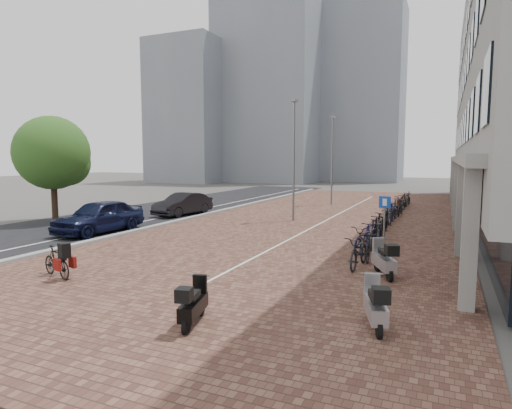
% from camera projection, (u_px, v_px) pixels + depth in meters
% --- Properties ---
extents(ground, '(140.00, 140.00, 0.00)m').
position_uv_depth(ground, '(188.00, 258.00, 15.35)').
color(ground, '#474442').
rests_on(ground, ground).
extents(plaza_brick, '(14.50, 42.00, 0.04)m').
position_uv_depth(plaza_brick, '(328.00, 218.00, 25.48)').
color(plaza_brick, brown).
rests_on(plaza_brick, ground).
extents(street_asphalt, '(8.00, 50.00, 0.03)m').
position_uv_depth(street_asphalt, '(171.00, 209.00, 29.87)').
color(street_asphalt, black).
rests_on(street_asphalt, ground).
extents(curb, '(0.35, 42.00, 0.14)m').
position_uv_depth(curb, '(221.00, 211.00, 28.30)').
color(curb, gray).
rests_on(curb, ground).
extents(lane_line, '(0.12, 44.00, 0.00)m').
position_uv_depth(lane_line, '(196.00, 210.00, 29.07)').
color(lane_line, white).
rests_on(lane_line, street_asphalt).
extents(parking_line, '(0.10, 30.00, 0.00)m').
position_uv_depth(parking_line, '(332.00, 218.00, 25.39)').
color(parking_line, white).
rests_on(parking_line, plaza_brick).
extents(bg_towers, '(33.00, 23.00, 32.00)m').
position_uv_depth(bg_towers, '(284.00, 87.00, 64.14)').
color(bg_towers, gray).
rests_on(bg_towers, ground).
extents(car_navy, '(2.13, 4.69, 1.56)m').
position_uv_depth(car_navy, '(99.00, 216.00, 20.35)').
color(car_navy, black).
rests_on(car_navy, ground).
extents(car_dark, '(2.04, 4.32, 1.37)m').
position_uv_depth(car_dark, '(183.00, 204.00, 26.65)').
color(car_dark, black).
rests_on(car_dark, ground).
extents(hero_bike, '(1.62, 0.90, 1.10)m').
position_uv_depth(hero_bike, '(56.00, 261.00, 12.74)').
color(hero_bike, black).
rests_on(hero_bike, ground).
extents(shoes, '(0.45, 0.40, 0.10)m').
position_uv_depth(shoes, '(59.00, 260.00, 14.73)').
color(shoes, black).
rests_on(shoes, ground).
extents(scooter_front, '(1.13, 1.67, 1.10)m').
position_uv_depth(scooter_front, '(384.00, 259.00, 12.80)').
color(scooter_front, '#A1A2A6').
rests_on(scooter_front, ground).
extents(scooter_mid, '(0.78, 1.49, 0.98)m').
position_uv_depth(scooter_mid, '(193.00, 303.00, 9.10)').
color(scooter_mid, black).
rests_on(scooter_mid, ground).
extents(scooter_back, '(0.90, 1.60, 1.05)m').
position_uv_depth(scooter_back, '(375.00, 304.00, 8.92)').
color(scooter_back, '#9F9EA3').
rests_on(scooter_back, ground).
extents(parking_sign, '(0.43, 0.13, 2.09)m').
position_uv_depth(parking_sign, '(384.00, 216.00, 16.25)').
color(parking_sign, slate).
rests_on(parking_sign, ground).
extents(lamp_near, '(0.12, 0.12, 6.60)m').
position_uv_depth(lamp_near, '(294.00, 162.00, 23.88)').
color(lamp_near, slate).
rests_on(lamp_near, ground).
extents(lamp_far, '(0.12, 0.12, 6.48)m').
position_uv_depth(lamp_far, '(332.00, 162.00, 32.05)').
color(lamp_far, slate).
rests_on(lamp_far, ground).
extents(street_tree, '(3.96, 3.96, 5.76)m').
position_uv_depth(street_tree, '(55.00, 155.00, 23.46)').
color(street_tree, '#382619').
rests_on(street_tree, ground).
extents(bike_row, '(1.19, 21.45, 1.05)m').
position_uv_depth(bike_row, '(391.00, 215.00, 22.73)').
color(bike_row, black).
rests_on(bike_row, ground).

